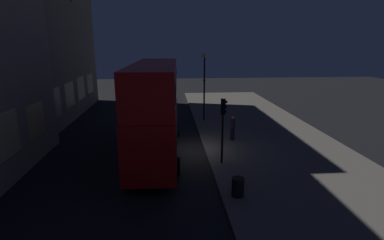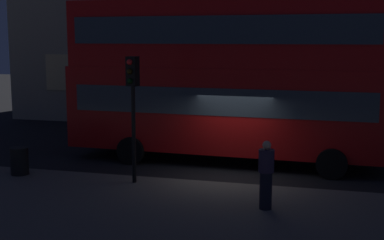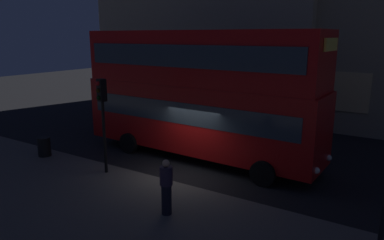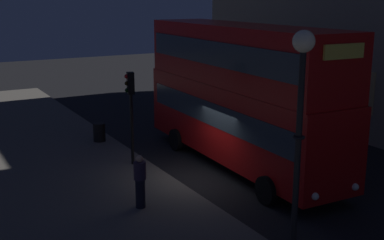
{
  "view_description": "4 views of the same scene",
  "coord_description": "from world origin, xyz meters",
  "px_view_note": "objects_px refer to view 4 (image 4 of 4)",
  "views": [
    {
      "loc": [
        -18.33,
        1.36,
        6.8
      ],
      "look_at": [
        -1.25,
        -0.01,
        2.36
      ],
      "focal_mm": 28.05,
      "sensor_mm": 36.0,
      "label": 1
    },
    {
      "loc": [
        3.04,
        -15.92,
        4.36
      ],
      "look_at": [
        -1.25,
        0.18,
        1.77
      ],
      "focal_mm": 49.73,
      "sensor_mm": 36.0,
      "label": 2
    },
    {
      "loc": [
        7.56,
        -11.14,
        5.42
      ],
      "look_at": [
        -0.39,
        1.36,
        1.93
      ],
      "focal_mm": 33.72,
      "sensor_mm": 36.0,
      "label": 3
    },
    {
      "loc": [
        15.16,
        -9.0,
        6.63
      ],
      "look_at": [
        -2.24,
        0.95,
        1.69
      ],
      "focal_mm": 46.68,
      "sensor_mm": 36.0,
      "label": 4
    }
  ],
  "objects_px": {
    "traffic_light_near_kerb": "(131,99)",
    "litter_bin": "(99,132)",
    "pedestrian": "(140,181)",
    "double_decker_bus": "(239,90)",
    "street_lamp": "(300,108)"
  },
  "relations": [
    {
      "from": "street_lamp",
      "to": "pedestrian",
      "type": "distance_m",
      "value": 6.71
    },
    {
      "from": "pedestrian",
      "to": "double_decker_bus",
      "type": "bearing_deg",
      "value": 11.12
    },
    {
      "from": "traffic_light_near_kerb",
      "to": "litter_bin",
      "type": "xyz_separation_m",
      "value": [
        -3.8,
        -0.03,
        -2.25
      ]
    },
    {
      "from": "double_decker_bus",
      "to": "litter_bin",
      "type": "bearing_deg",
      "value": -144.72
    },
    {
      "from": "litter_bin",
      "to": "street_lamp",
      "type": "bearing_deg",
      "value": -0.4
    },
    {
      "from": "double_decker_bus",
      "to": "pedestrian",
      "type": "bearing_deg",
      "value": -66.07
    },
    {
      "from": "traffic_light_near_kerb",
      "to": "street_lamp",
      "type": "bearing_deg",
      "value": 11.43
    },
    {
      "from": "traffic_light_near_kerb",
      "to": "street_lamp",
      "type": "xyz_separation_m",
      "value": [
        9.74,
        -0.12,
        1.51
      ]
    },
    {
      "from": "traffic_light_near_kerb",
      "to": "pedestrian",
      "type": "height_order",
      "value": "traffic_light_near_kerb"
    },
    {
      "from": "double_decker_bus",
      "to": "traffic_light_near_kerb",
      "type": "height_order",
      "value": "double_decker_bus"
    },
    {
      "from": "traffic_light_near_kerb",
      "to": "double_decker_bus",
      "type": "bearing_deg",
      "value": 74.67
    },
    {
      "from": "pedestrian",
      "to": "litter_bin",
      "type": "xyz_separation_m",
      "value": [
        -7.87,
        1.43,
        -0.46
      ]
    },
    {
      "from": "street_lamp",
      "to": "litter_bin",
      "type": "height_order",
      "value": "street_lamp"
    },
    {
      "from": "double_decker_bus",
      "to": "street_lamp",
      "type": "bearing_deg",
      "value": -24.57
    },
    {
      "from": "street_lamp",
      "to": "litter_bin",
      "type": "relative_size",
      "value": 6.84
    }
  ]
}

